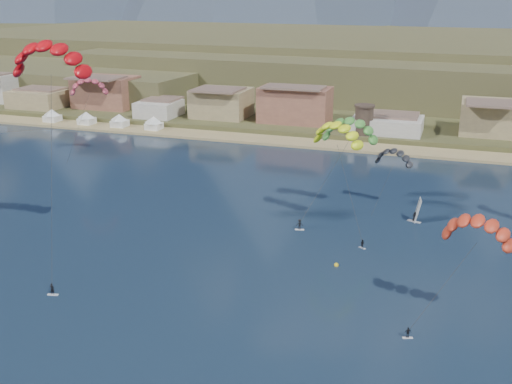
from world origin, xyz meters
TOP-DOWN VIEW (x-y plane):
  - ground at (0.00, 0.00)m, footprint 2400.00×2400.00m
  - beach at (0.00, 106.00)m, footprint 2200.00×12.00m
  - land at (0.00, 560.00)m, footprint 2200.00×900.00m
  - foothills at (22.39, 232.47)m, footprint 940.00×210.00m
  - town at (-40.00, 122.00)m, footprint 400.00×24.00m
  - watchtower at (5.00, 114.00)m, footprint 5.82×5.82m
  - beach_tents at (-76.25, 106.00)m, footprint 43.40×6.40m
  - kitesurfer_red at (-28.46, 20.13)m, footprint 13.67×17.06m
  - kitesurfer_yellow at (10.23, 47.02)m, footprint 12.95×13.64m
  - kitesurfer_orange at (33.87, 18.89)m, footprint 12.79×10.74m
  - kitesurfer_green at (11.01, 54.53)m, footprint 12.69×15.26m
  - distant_kite_pink at (-58.31, 73.68)m, footprint 10.41×7.92m
  - distant_kite_dark at (19.01, 60.79)m, footprint 8.46×6.48m
  - windsurfer at (24.50, 53.07)m, footprint 2.80×2.96m
  - buoy at (14.24, 29.50)m, footprint 0.75×0.75m

SIDE VIEW (x-z plane):
  - ground at x=0.00m, z-range 0.00..0.00m
  - land at x=0.00m, z-range -2.00..2.00m
  - buoy at x=14.24m, z-range -0.25..0.50m
  - beach at x=0.00m, z-range -0.20..0.70m
  - windsurfer at x=24.50m, z-range -0.84..3.77m
  - beach_tents at x=-76.25m, z-range 1.21..6.21m
  - watchtower at x=5.00m, z-range 2.07..10.67m
  - town at x=-40.00m, z-range 2.00..14.00m
  - foothills at x=22.39m, z-range 0.08..18.08m
  - distant_kite_dark at x=19.01m, z-range 3.76..17.73m
  - kitesurfer_orange at x=33.87m, z-range 4.94..21.95m
  - kitesurfer_green at x=11.01m, z-range 6.20..27.74m
  - kitesurfer_yellow at x=10.23m, z-range 7.10..28.58m
  - distant_kite_pink at x=-58.31m, z-range 8.11..30.27m
  - kitesurfer_red at x=-28.46m, z-range 14.32..50.61m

